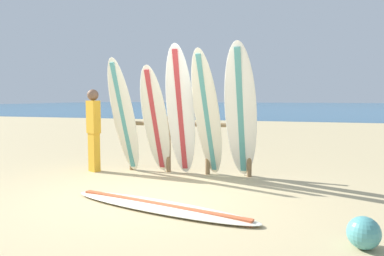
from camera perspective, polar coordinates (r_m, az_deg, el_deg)
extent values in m
plane|color=tan|center=(5.61, -7.34, -10.58)|extent=(120.00, 120.00, 0.00)
cube|color=#1E5984|center=(63.01, 14.16, 3.36)|extent=(120.00, 80.00, 0.01)
cylinder|color=olive|center=(7.53, -9.50, -2.33)|extent=(0.09, 0.09, 1.11)
cylinder|color=olive|center=(7.22, -3.73, -2.58)|extent=(0.09, 0.09, 1.11)
cylinder|color=olive|center=(6.99, 2.49, -2.82)|extent=(0.09, 0.09, 1.11)
cylinder|color=olive|center=(6.85, 9.05, -3.03)|extent=(0.09, 0.09, 1.11)
cylinder|color=olive|center=(7.06, -0.68, 0.58)|extent=(2.51, 0.08, 0.08)
ellipsoid|color=white|center=(7.09, -10.70, 1.72)|extent=(0.56, 0.86, 2.23)
cube|color=teal|center=(7.09, -10.70, 1.72)|extent=(0.16, 0.77, 2.05)
ellipsoid|color=white|center=(6.98, -5.80, 1.17)|extent=(0.56, 0.82, 2.09)
cube|color=#B73338|center=(6.98, -5.80, 1.17)|extent=(0.14, 0.74, 1.93)
ellipsoid|color=white|center=(6.74, -1.82, 2.58)|extent=(0.55, 0.80, 2.44)
cube|color=#B73338|center=(6.74, -1.82, 2.58)|extent=(0.11, 0.74, 2.25)
ellipsoid|color=white|center=(6.49, 2.41, 1.91)|extent=(0.54, 1.17, 2.32)
cube|color=teal|center=(6.49, 2.41, 1.91)|extent=(0.15, 1.07, 2.14)
ellipsoid|color=white|center=(6.44, 7.68, 2.31)|extent=(0.57, 1.06, 2.42)
cube|color=teal|center=(6.44, 7.68, 2.31)|extent=(0.10, 0.99, 2.23)
ellipsoid|color=silver|center=(4.98, -5.21, -12.16)|extent=(2.92, 1.20, 0.07)
cube|color=#CC5933|center=(4.98, -5.21, -12.16)|extent=(2.59, 0.73, 0.08)
cube|color=gold|center=(7.56, -15.15, -3.71)|extent=(0.26, 0.22, 0.77)
cube|color=gold|center=(7.49, -15.27, 1.69)|extent=(0.31, 0.27, 0.65)
sphere|color=brown|center=(7.48, -15.34, 5.05)|extent=(0.22, 0.22, 0.22)
cube|color=#B22D28|center=(42.86, 6.98, 3.07)|extent=(2.49, 1.27, 0.35)
cube|color=silver|center=(42.85, 6.98, 3.55)|extent=(0.95, 0.73, 0.36)
sphere|color=teal|center=(4.07, 25.42, -14.68)|extent=(0.32, 0.32, 0.32)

